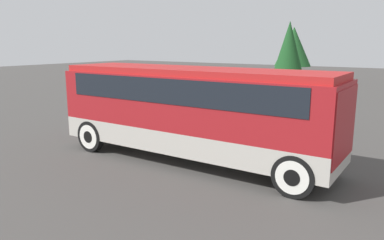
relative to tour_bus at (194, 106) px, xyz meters
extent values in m
plane|color=#423F3D|center=(-0.10, 0.00, -1.99)|extent=(120.00, 120.00, 0.00)
cube|color=#B7B2A8|center=(-0.10, 0.00, -1.10)|extent=(10.08, 2.59, 0.77)
cube|color=maroon|center=(-0.10, 0.00, 0.18)|extent=(10.08, 2.59, 1.79)
cube|color=black|center=(-0.10, 0.00, 0.62)|extent=(8.87, 2.63, 0.81)
cube|color=#B21E1E|center=(-0.10, 0.00, 1.18)|extent=(9.88, 2.38, 0.22)
cube|color=maroon|center=(4.79, 0.00, -0.08)|extent=(0.36, 2.48, 2.05)
cylinder|color=black|center=(3.99, -1.18, -1.39)|extent=(1.20, 0.28, 1.20)
cylinder|color=silver|center=(3.99, -1.18, -1.39)|extent=(0.93, 0.30, 0.93)
cylinder|color=black|center=(3.99, -1.18, -1.39)|extent=(0.45, 0.32, 0.45)
cylinder|color=black|center=(3.99, 1.18, -1.39)|extent=(1.20, 0.28, 1.20)
cylinder|color=silver|center=(3.99, 1.18, -1.39)|extent=(0.93, 0.30, 0.93)
cylinder|color=black|center=(3.99, 1.18, -1.39)|extent=(0.45, 0.32, 0.45)
cylinder|color=black|center=(-4.00, -1.18, -1.39)|extent=(1.20, 0.28, 1.20)
cylinder|color=silver|center=(-4.00, -1.18, -1.39)|extent=(0.93, 0.30, 0.93)
cylinder|color=black|center=(-4.00, -1.18, -1.39)|extent=(0.45, 0.32, 0.45)
cylinder|color=black|center=(-4.00, 1.18, -1.39)|extent=(1.20, 0.28, 1.20)
cylinder|color=silver|center=(-4.00, 1.18, -1.39)|extent=(0.93, 0.30, 0.93)
cylinder|color=black|center=(-4.00, 1.18, -1.39)|extent=(0.45, 0.32, 0.45)
cube|color=black|center=(-4.07, 8.31, -1.37)|extent=(4.18, 1.83, 0.70)
cube|color=black|center=(-4.24, 8.31, -0.78)|extent=(2.17, 1.65, 0.50)
cylinder|color=black|center=(-2.48, 7.48, -1.63)|extent=(0.72, 0.22, 0.72)
cylinder|color=black|center=(-2.48, 7.48, -1.63)|extent=(0.27, 0.26, 0.27)
cylinder|color=black|center=(-2.48, 9.13, -1.63)|extent=(0.72, 0.22, 0.72)
cylinder|color=black|center=(-2.48, 9.13, -1.63)|extent=(0.27, 0.26, 0.27)
cylinder|color=black|center=(-5.66, 7.48, -1.63)|extent=(0.72, 0.22, 0.72)
cylinder|color=black|center=(-5.66, 7.48, -1.63)|extent=(0.27, 0.26, 0.27)
cylinder|color=black|center=(-5.66, 9.13, -1.63)|extent=(0.72, 0.22, 0.72)
cylinder|color=black|center=(-5.66, 9.13, -1.63)|extent=(0.27, 0.26, 0.27)
cube|color=#7A6B5B|center=(0.41, 8.10, -1.46)|extent=(4.00, 1.78, 0.58)
cube|color=black|center=(0.25, 8.10, -0.94)|extent=(2.08, 1.60, 0.46)
cylinder|color=black|center=(1.97, 7.30, -1.67)|extent=(0.63, 0.22, 0.63)
cylinder|color=black|center=(1.97, 7.30, -1.67)|extent=(0.24, 0.26, 0.24)
cylinder|color=black|center=(1.97, 8.90, -1.67)|extent=(0.63, 0.22, 0.63)
cylinder|color=black|center=(1.97, 8.90, -1.67)|extent=(0.24, 0.26, 0.24)
cylinder|color=black|center=(-1.14, 7.30, -1.67)|extent=(0.63, 0.22, 0.63)
cylinder|color=black|center=(-1.14, 7.30, -1.67)|extent=(0.24, 0.26, 0.24)
cylinder|color=black|center=(-1.14, 8.90, -1.67)|extent=(0.63, 0.22, 0.63)
cylinder|color=black|center=(-1.14, 8.90, -1.67)|extent=(0.24, 0.26, 0.24)
cylinder|color=brown|center=(-4.31, 21.37, -1.07)|extent=(0.28, 0.28, 1.84)
cone|color=#19471E|center=(-4.31, 21.37, 1.94)|extent=(2.39, 2.39, 4.18)
cylinder|color=brown|center=(-5.56, 26.14, -1.05)|extent=(0.28, 0.28, 1.89)
cone|color=#1E5123|center=(-5.56, 26.14, 1.81)|extent=(3.55, 3.55, 3.82)
camera|label=1|loc=(7.02, -10.64, 2.11)|focal=35.00mm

